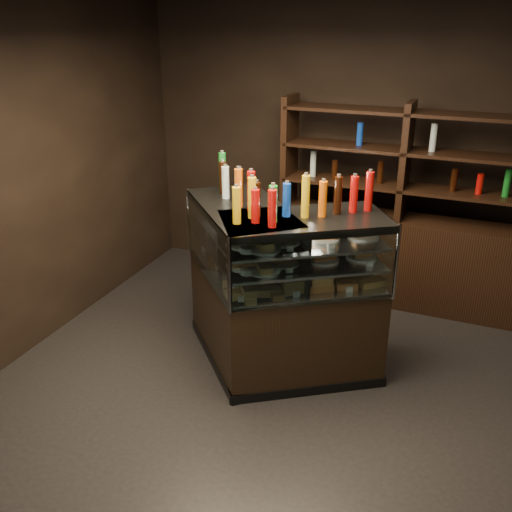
{
  "coord_description": "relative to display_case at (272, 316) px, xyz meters",
  "views": [
    {
      "loc": [
        0.9,
        -3.35,
        2.71
      ],
      "look_at": [
        -0.54,
        0.37,
        1.02
      ],
      "focal_mm": 40.0,
      "sensor_mm": 36.0,
      "label": 1
    }
  ],
  "objects": [
    {
      "name": "bottles_top",
      "position": [
        0.0,
        0.0,
        1.04
      ],
      "size": [
        1.34,
        0.83,
        0.3
      ],
      "color": "#147223",
      "rests_on": "display_case"
    },
    {
      "name": "food_display",
      "position": [
        -0.0,
        -0.0,
        0.57
      ],
      "size": [
        1.51,
        0.97,
        0.42
      ],
      "color": "#B1783F",
      "rests_on": "display_case"
    },
    {
      "name": "ground",
      "position": [
        0.44,
        -0.48,
        -0.46
      ],
      "size": [
        5.0,
        5.0,
        0.0
      ],
      "primitive_type": "plane",
      "color": "black",
      "rests_on": "ground"
    },
    {
      "name": "display_case",
      "position": [
        0.0,
        0.0,
        0.0
      ],
      "size": [
        1.85,
        1.35,
        1.36
      ],
      "rotation": [
        0.0,
        0.0,
        -0.15
      ],
      "color": "black",
      "rests_on": "ground"
    },
    {
      "name": "back_shelving",
      "position": [
        0.76,
        1.57,
        0.15
      ],
      "size": [
        2.38,
        0.5,
        2.0
      ],
      "rotation": [
        0.0,
        0.0,
        -0.03
      ],
      "color": "black",
      "rests_on": "ground"
    },
    {
      "name": "room_shell",
      "position": [
        0.44,
        -0.48,
        1.48
      ],
      "size": [
        5.02,
        5.02,
        3.01
      ],
      "color": "black",
      "rests_on": "ground"
    }
  ]
}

